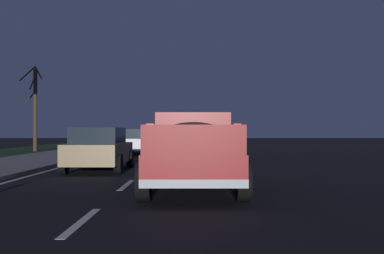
% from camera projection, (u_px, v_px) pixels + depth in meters
% --- Properties ---
extents(ground, '(144.00, 144.00, 0.00)m').
position_uv_depth(ground, '(164.00, 154.00, 29.23)').
color(ground, black).
extents(sidewalk_shoulder, '(108.00, 4.00, 0.12)m').
position_uv_depth(sidewalk_shoulder, '(72.00, 153.00, 29.22)').
color(sidewalk_shoulder, gray).
rests_on(sidewalk_shoulder, ground).
extents(lane_markings, '(108.96, 3.54, 0.01)m').
position_uv_depth(lane_markings, '(129.00, 152.00, 31.83)').
color(lane_markings, silver).
rests_on(lane_markings, ground).
extents(pickup_truck, '(5.42, 2.28, 1.87)m').
position_uv_depth(pickup_truck, '(193.00, 149.00, 11.31)').
color(pickup_truck, maroon).
rests_on(pickup_truck, ground).
extents(sedan_tan, '(4.41, 2.03, 1.54)m').
position_uv_depth(sedan_tan, '(100.00, 149.00, 16.87)').
color(sedan_tan, '#9E845B').
rests_on(sedan_tan, ground).
extents(sedan_white, '(4.41, 2.04, 1.54)m').
position_uv_depth(sedan_white, '(132.00, 142.00, 29.00)').
color(sedan_white, silver).
rests_on(sedan_white, ground).
extents(sedan_black, '(4.41, 2.04, 1.54)m').
position_uv_depth(sedan_black, '(153.00, 139.00, 39.41)').
color(sedan_black, black).
rests_on(sedan_black, ground).
extents(bare_tree_far, '(1.93, 1.81, 6.10)m').
position_uv_depth(bare_tree_far, '(35.00, 107.00, 33.48)').
color(bare_tree_far, '#423323').
rests_on(bare_tree_far, ground).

